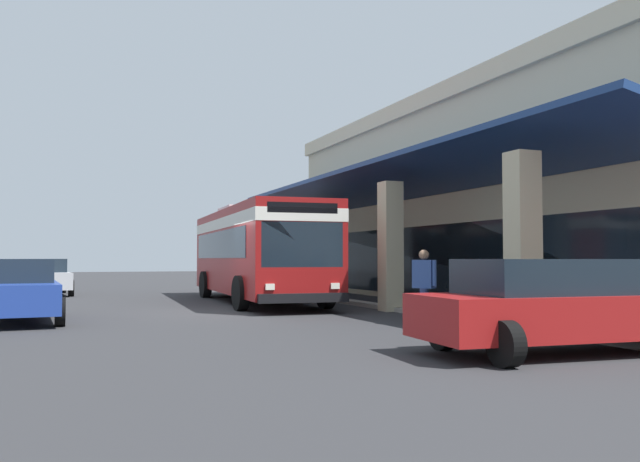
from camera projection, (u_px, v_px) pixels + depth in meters
The scene contains 9 objects.
ground at pixel (468, 305), 21.23m from camera, with size 120.00×120.00×0.00m, color #2D2D30.
curb_strip at pixel (355, 303), 21.38m from camera, with size 27.47×0.50×0.12m, color #9E998E.
plaza_building at pixel (586, 202), 25.08m from camera, with size 23.19×17.31×7.24m.
transit_bus at pixel (256, 248), 22.71m from camera, with size 11.34×3.25×3.34m.
parked_sedan_blue at pixel (16, 290), 15.50m from camera, with size 4.48×2.16×1.47m.
parked_sedan_red at pixel (553, 305), 10.28m from camera, with size 2.66×4.52×1.47m.
parked_sedan_silver at pixel (43, 277), 26.92m from camera, with size 4.54×2.27×1.47m.
pedestrian at pixel (424, 283), 14.52m from camera, with size 0.65×0.42×1.67m.
potted_palm at pixel (314, 275), 27.97m from camera, with size 1.60×1.83×2.86m.
Camera 1 is at (18.05, -4.28, 1.48)m, focal length 37.23 mm.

